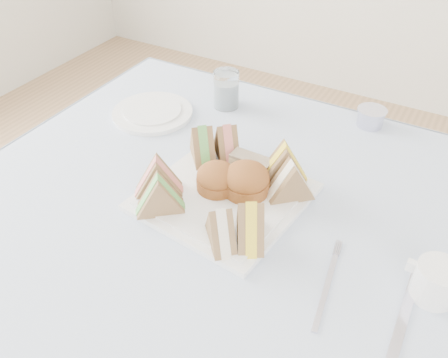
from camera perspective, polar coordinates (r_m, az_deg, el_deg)
The scene contains 20 objects.
table at distance 1.19m, azimuth -1.74°, elevation -17.60°, with size 0.90×0.90×0.74m, color brown.
tablecloth at distance 0.90m, azimuth -2.20°, elevation -4.30°, with size 1.02×1.02×0.01m, color silver.
serving_plate at distance 0.92m, azimuth -0.00°, elevation -2.13°, with size 0.29×0.29×0.01m, color white.
sandwich_fl_a at distance 0.91m, azimuth -7.95°, elevation 0.39°, with size 0.09×0.04×0.08m, color olive, non-canonical shape.
sandwich_fl_b at distance 0.87m, azimuth -7.78°, elevation -1.73°, with size 0.09×0.04×0.08m, color olive, non-canonical shape.
sandwich_fr_a at distance 0.81m, azimuth 3.20°, elevation -5.01°, with size 0.09×0.04×0.08m, color olive, non-canonical shape.
sandwich_fr_b at distance 0.80m, azimuth -0.40°, elevation -5.63°, with size 0.08×0.04×0.08m, color olive, non-canonical shape.
sandwich_bl_a at distance 0.99m, azimuth -2.61°, elevation 4.40°, with size 0.09×0.04×0.08m, color olive, non-canonical shape.
sandwich_bl_b at distance 1.00m, azimuth 0.32°, elevation 4.61°, with size 0.09×0.04×0.08m, color olive, non-canonical shape.
sandwich_br_a at distance 0.90m, azimuth 8.03°, elevation -0.06°, with size 0.09×0.04×0.08m, color olive, non-canonical shape.
sandwich_br_b at distance 0.94m, azimuth 7.21°, elevation 1.99°, with size 0.10×0.05×0.09m, color olive, non-canonical shape.
scone_left at distance 0.92m, azimuth -0.85°, elevation 0.11°, with size 0.08×0.08×0.05m, color #A14C25.
scone_right at distance 0.91m, azimuth 2.71°, elevation -0.11°, with size 0.09×0.09×0.06m, color #A14C25.
pastry_slice at distance 0.96m, azimuth 3.28°, elevation 1.69°, with size 0.09×0.03×0.04m, color beige.
side_plate at distance 1.20m, azimuth -8.59°, elevation 7.89°, with size 0.20×0.20×0.01m, color white.
water_glass at distance 1.20m, azimuth 0.26°, elevation 10.74°, with size 0.06×0.06×0.09m, color white.
tea_strainer at distance 1.19m, azimuth 17.23°, elevation 7.01°, with size 0.07×0.07×0.04m, color silver.
knife at distance 0.79m, azimuth 20.83°, elevation -15.16°, with size 0.02×0.20×0.00m, color silver.
fork at distance 0.79m, azimuth 12.13°, elevation -13.02°, with size 0.01×0.16×0.00m, color silver.
creamer_jug at distance 0.81m, azimuth 24.17°, elevation -11.23°, with size 0.07×0.07×0.06m, color white.
Camera 1 is at (0.35, -0.56, 1.36)m, focal length 38.00 mm.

